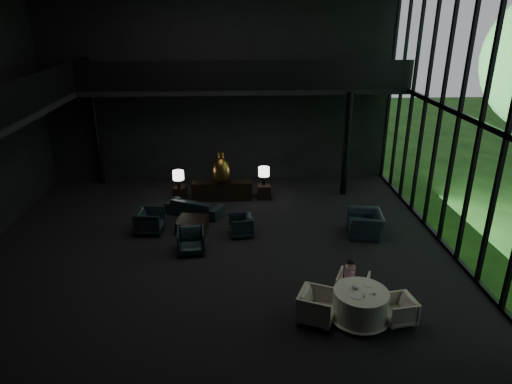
{
  "coord_description": "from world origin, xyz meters",
  "views": [
    {
      "loc": [
        0.58,
        -12.5,
        6.73
      ],
      "look_at": [
        1.2,
        0.5,
        1.53
      ],
      "focal_mm": 32.0,
      "sensor_mm": 36.0,
      "label": 1
    }
  ],
  "objects_px": {
    "table_lamp_left": "(178,176)",
    "lounge_armchair_east": "(241,225)",
    "side_table_left": "(180,193)",
    "side_table_right": "(264,192)",
    "table_lamp_right": "(264,172)",
    "lounge_armchair_south": "(191,239)",
    "sofa": "(195,204)",
    "console": "(222,190)",
    "dining_table": "(360,307)",
    "coffee_table": "(193,225)",
    "dining_chair_east": "(398,310)",
    "dining_chair_west": "(317,304)",
    "child": "(350,270)",
    "bronze_urn": "(221,170)",
    "dining_chair_north": "(353,285)",
    "lounge_armchair_west": "(150,219)",
    "window_armchair": "(366,219)"
  },
  "relations": [
    {
      "from": "side_table_right",
      "to": "coffee_table",
      "type": "height_order",
      "value": "side_table_right"
    },
    {
      "from": "table_lamp_right",
      "to": "lounge_armchair_south",
      "type": "bearing_deg",
      "value": -120.34
    },
    {
      "from": "table_lamp_right",
      "to": "window_armchair",
      "type": "height_order",
      "value": "table_lamp_right"
    },
    {
      "from": "side_table_right",
      "to": "sofa",
      "type": "height_order",
      "value": "sofa"
    },
    {
      "from": "dining_chair_west",
      "to": "child",
      "type": "height_order",
      "value": "child"
    },
    {
      "from": "side_table_left",
      "to": "dining_chair_north",
      "type": "xyz_separation_m",
      "value": [
        4.98,
        -6.69,
        0.11
      ]
    },
    {
      "from": "table_lamp_left",
      "to": "lounge_armchair_south",
      "type": "distance_m",
      "value": 4.07
    },
    {
      "from": "side_table_right",
      "to": "lounge_armchair_south",
      "type": "bearing_deg",
      "value": -120.56
    },
    {
      "from": "side_table_left",
      "to": "side_table_right",
      "type": "relative_size",
      "value": 0.98
    },
    {
      "from": "dining_chair_north",
      "to": "child",
      "type": "bearing_deg",
      "value": -49.11
    },
    {
      "from": "table_lamp_left",
      "to": "dining_table",
      "type": "distance_m",
      "value": 8.88
    },
    {
      "from": "console",
      "to": "child",
      "type": "bearing_deg",
      "value": -62.73
    },
    {
      "from": "dining_chair_east",
      "to": "window_armchair",
      "type": "bearing_deg",
      "value": 165.41
    },
    {
      "from": "side_table_left",
      "to": "dining_chair_east",
      "type": "xyz_separation_m",
      "value": [
        5.82,
        -7.65,
        0.06
      ]
    },
    {
      "from": "table_lamp_left",
      "to": "side_table_left",
      "type": "bearing_deg",
      "value": 90.0
    },
    {
      "from": "coffee_table",
      "to": "dining_chair_east",
      "type": "height_order",
      "value": "dining_chair_east"
    },
    {
      "from": "sofa",
      "to": "dining_table",
      "type": "bearing_deg",
      "value": 149.72
    },
    {
      "from": "dining_table",
      "to": "table_lamp_left",
      "type": "bearing_deg",
      "value": 124.04
    },
    {
      "from": "lounge_armchair_south",
      "to": "dining_chair_west",
      "type": "bearing_deg",
      "value": -52.01
    },
    {
      "from": "table_lamp_right",
      "to": "window_armchair",
      "type": "bearing_deg",
      "value": -47.08
    },
    {
      "from": "window_armchair",
      "to": "dining_table",
      "type": "height_order",
      "value": "window_armchair"
    },
    {
      "from": "table_lamp_left",
      "to": "lounge_armchair_east",
      "type": "xyz_separation_m",
      "value": [
        2.26,
        -2.91,
        -0.66
      ]
    },
    {
      "from": "lounge_armchair_south",
      "to": "dining_chair_west",
      "type": "relative_size",
      "value": 0.98
    },
    {
      "from": "lounge_armchair_east",
      "to": "table_lamp_right",
      "type": "bearing_deg",
      "value": 156.85
    },
    {
      "from": "dining_chair_west",
      "to": "sofa",
      "type": "bearing_deg",
      "value": 52.23
    },
    {
      "from": "table_lamp_left",
      "to": "window_armchair",
      "type": "distance_m",
      "value": 6.97
    },
    {
      "from": "console",
      "to": "dining_table",
      "type": "height_order",
      "value": "dining_table"
    },
    {
      "from": "lounge_armchair_east",
      "to": "dining_chair_east",
      "type": "distance_m",
      "value": 5.78
    },
    {
      "from": "window_armchair",
      "to": "dining_chair_west",
      "type": "relative_size",
      "value": 1.49
    },
    {
      "from": "side_table_right",
      "to": "bronze_urn",
      "type": "bearing_deg",
      "value": -173.36
    },
    {
      "from": "dining_chair_east",
      "to": "lounge_armchair_east",
      "type": "bearing_deg",
      "value": -151.19
    },
    {
      "from": "lounge_armchair_east",
      "to": "dining_chair_west",
      "type": "height_order",
      "value": "dining_chair_west"
    },
    {
      "from": "dining_chair_east",
      "to": "child",
      "type": "relative_size",
      "value": 1.13
    },
    {
      "from": "table_lamp_left",
      "to": "lounge_armchair_south",
      "type": "xyz_separation_m",
      "value": [
        0.77,
        -3.96,
        -0.59
      ]
    },
    {
      "from": "dining_chair_north",
      "to": "table_lamp_left",
      "type": "bearing_deg",
      "value": -28.05
    },
    {
      "from": "dining_chair_north",
      "to": "dining_chair_west",
      "type": "xyz_separation_m",
      "value": [
        -1.03,
        -0.81,
        0.06
      ]
    },
    {
      "from": "child",
      "to": "dining_table",
      "type": "bearing_deg",
      "value": 91.25
    },
    {
      "from": "dining_chair_north",
      "to": "dining_chair_west",
      "type": "relative_size",
      "value": 0.86
    },
    {
      "from": "bronze_urn",
      "to": "table_lamp_right",
      "type": "relative_size",
      "value": 1.72
    },
    {
      "from": "table_lamp_right",
      "to": "lounge_armchair_east",
      "type": "xyz_separation_m",
      "value": [
        -0.94,
        -3.12,
        -0.68
      ]
    },
    {
      "from": "lounge_armchair_west",
      "to": "dining_chair_east",
      "type": "relative_size",
      "value": 1.5
    },
    {
      "from": "side_table_left",
      "to": "coffee_table",
      "type": "distance_m",
      "value": 2.77
    },
    {
      "from": "table_lamp_right",
      "to": "lounge_armchair_west",
      "type": "bearing_deg",
      "value": -144.49
    },
    {
      "from": "lounge_armchair_east",
      "to": "window_armchair",
      "type": "distance_m",
      "value": 3.98
    },
    {
      "from": "window_armchair",
      "to": "console",
      "type": "bearing_deg",
      "value": -118.12
    },
    {
      "from": "table_lamp_left",
      "to": "dining_chair_north",
      "type": "bearing_deg",
      "value": -52.59
    },
    {
      "from": "bronze_urn",
      "to": "coffee_table",
      "type": "height_order",
      "value": "bronze_urn"
    },
    {
      "from": "bronze_urn",
      "to": "dining_chair_north",
      "type": "bearing_deg",
      "value": -62.48
    },
    {
      "from": "bronze_urn",
      "to": "child",
      "type": "height_order",
      "value": "bronze_urn"
    },
    {
      "from": "table_lamp_left",
      "to": "dining_table",
      "type": "xyz_separation_m",
      "value": [
        4.95,
        -7.33,
        -0.69
      ]
    }
  ]
}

